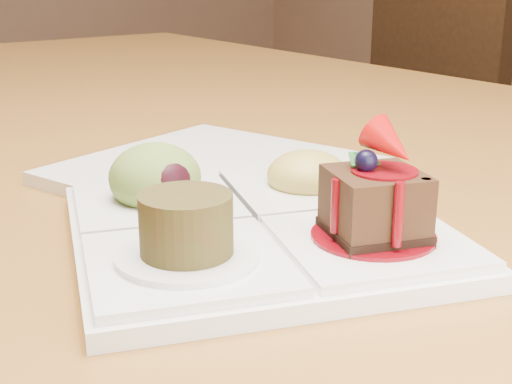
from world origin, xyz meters
TOP-DOWN VIEW (x-y plane):
  - dining_table at (0.00, 0.00)m, footprint 1.00×1.80m
  - chair_right at (0.73, 0.28)m, footprint 0.48×0.48m
  - sampler_plate at (-0.19, -0.44)m, footprint 0.31×0.31m
  - second_plate at (-0.13, -0.30)m, footprint 0.29×0.29m

SIDE VIEW (x-z plane):
  - chair_right at x=0.73m, z-range 0.06..1.02m
  - dining_table at x=0.00m, z-range 0.31..1.06m
  - second_plate at x=-0.13m, z-range 0.75..0.76m
  - sampler_plate at x=-0.19m, z-range 0.72..0.82m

